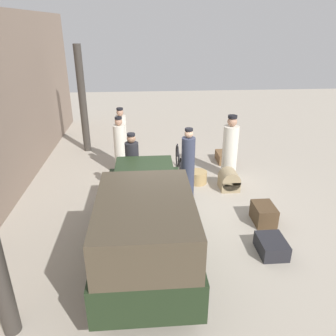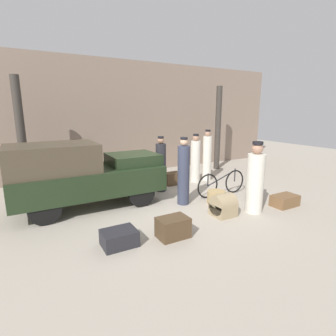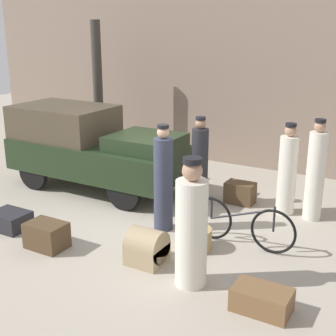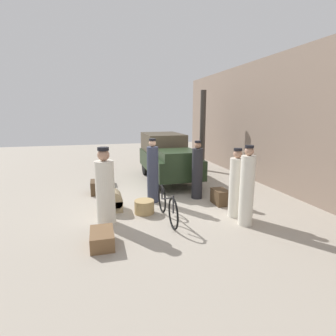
{
  "view_description": "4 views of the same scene",
  "coord_description": "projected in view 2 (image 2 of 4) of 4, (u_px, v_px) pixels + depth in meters",
  "views": [
    {
      "loc": [
        -7.0,
        0.76,
        4.15
      ],
      "look_at": [
        0.2,
        0.2,
        0.95
      ],
      "focal_mm": 35.0,
      "sensor_mm": 36.0,
      "label": 1
    },
    {
      "loc": [
        -3.39,
        -6.2,
        2.58
      ],
      "look_at": [
        0.2,
        0.2,
        0.95
      ],
      "focal_mm": 28.0,
      "sensor_mm": 36.0,
      "label": 2
    },
    {
      "loc": [
        4.26,
        -6.85,
        3.47
      ],
      "look_at": [
        0.2,
        0.2,
        0.95
      ],
      "focal_mm": 50.0,
      "sensor_mm": 36.0,
      "label": 3
    },
    {
      "loc": [
        7.68,
        -1.81,
        2.58
      ],
      "look_at": [
        0.2,
        0.2,
        0.95
      ],
      "focal_mm": 28.0,
      "sensor_mm": 36.0,
      "label": 4
    }
  ],
  "objects": [
    {
      "name": "ground_plane",
      "position": [
        165.0,
        203.0,
        7.46
      ],
      "size": [
        30.0,
        30.0,
        0.0
      ],
      "primitive_type": "plane",
      "color": "#A89E8E"
    },
    {
      "name": "station_building_facade",
      "position": [
        116.0,
        118.0,
        10.44
      ],
      "size": [
        16.0,
        0.15,
        4.5
      ],
      "color": "gray",
      "rests_on": "ground"
    },
    {
      "name": "canopy_pillar_left",
      "position": [
        21.0,
        137.0,
        7.81
      ],
      "size": [
        0.25,
        0.25,
        3.57
      ],
      "color": "#38332D",
      "rests_on": "ground"
    },
    {
      "name": "canopy_pillar_right",
      "position": [
        218.0,
        129.0,
        11.41
      ],
      "size": [
        0.25,
        0.25,
        3.57
      ],
      "color": "#38332D",
      "rests_on": "ground"
    },
    {
      "name": "truck",
      "position": [
        82.0,
        173.0,
        6.91
      ],
      "size": [
        3.86,
        1.6,
        1.76
      ],
      "color": "black",
      "rests_on": "ground"
    },
    {
      "name": "bicycle",
      "position": [
        222.0,
        183.0,
        8.03
      ],
      "size": [
        1.8,
        0.04,
        0.79
      ],
      "color": "black",
      "rests_on": "ground"
    },
    {
      "name": "wicker_basket",
      "position": [
        216.0,
        197.0,
        7.4
      ],
      "size": [
        0.51,
        0.51,
        0.35
      ],
      "color": "tan",
      "rests_on": "ground"
    },
    {
      "name": "porter_with_bicycle",
      "position": [
        195.0,
        160.0,
        9.5
      ],
      "size": [
        0.35,
        0.35,
        1.75
      ],
      "color": "silver",
      "rests_on": "ground"
    },
    {
      "name": "porter_carrying_trunk",
      "position": [
        161.0,
        166.0,
        8.38
      ],
      "size": [
        0.33,
        0.33,
        1.77
      ],
      "color": "#232328",
      "rests_on": "ground"
    },
    {
      "name": "porter_lifting_near_truck",
      "position": [
        184.0,
        174.0,
        7.19
      ],
      "size": [
        0.33,
        0.33,
        1.87
      ],
      "color": "#33384C",
      "rests_on": "ground"
    },
    {
      "name": "porter_standing_middle",
      "position": [
        207.0,
        157.0,
        9.72
      ],
      "size": [
        0.33,
        0.33,
        1.88
      ],
      "color": "silver",
      "rests_on": "ground"
    },
    {
      "name": "conductor_in_dark_uniform",
      "position": [
        255.0,
        181.0,
        6.62
      ],
      "size": [
        0.44,
        0.44,
        1.83
      ],
      "color": "silver",
      "rests_on": "ground"
    },
    {
      "name": "trunk_barrel_dark",
      "position": [
        223.0,
        206.0,
        6.51
      ],
      "size": [
        0.54,
        0.51,
        0.55
      ],
      "color": "#9E8966",
      "rests_on": "ground"
    },
    {
      "name": "trunk_wicker_pale",
      "position": [
        172.0,
        179.0,
        9.23
      ],
      "size": [
        0.57,
        0.38,
        0.43
      ],
      "color": "#4C3823",
      "rests_on": "ground"
    },
    {
      "name": "suitcase_tan_flat",
      "position": [
        119.0,
        238.0,
        5.08
      ],
      "size": [
        0.66,
        0.51,
        0.31
      ],
      "color": "#232328",
      "rests_on": "ground"
    },
    {
      "name": "trunk_umber_medium",
      "position": [
        173.0,
        227.0,
        5.4
      ],
      "size": [
        0.64,
        0.45,
        0.42
      ],
      "color": "#4C3823",
      "rests_on": "ground"
    },
    {
      "name": "suitcase_black_upright",
      "position": [
        285.0,
        201.0,
        7.17
      ],
      "size": [
        0.73,
        0.46,
        0.3
      ],
      "color": "brown",
      "rests_on": "ground"
    }
  ]
}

